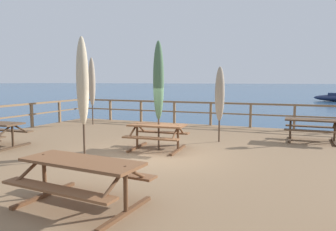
% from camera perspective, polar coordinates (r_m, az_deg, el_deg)
% --- Properties ---
extents(ground_plane, '(600.00, 600.00, 0.00)m').
position_cam_1_polar(ground_plane, '(9.25, -2.28, -10.85)').
color(ground_plane, navy).
extents(wooden_deck, '(14.77, 12.89, 0.65)m').
position_cam_1_polar(wooden_deck, '(9.16, -2.28, -8.90)').
color(wooden_deck, '#846647').
rests_on(wooden_deck, ground).
extents(railing_waterside_far, '(14.57, 0.10, 1.09)m').
position_cam_1_polar(railing_waterside_far, '(14.87, 7.69, 1.11)').
color(railing_waterside_far, brown).
rests_on(railing_waterside_far, wooden_deck).
extents(picnic_table_mid_right, '(2.20, 1.57, 0.78)m').
position_cam_1_polar(picnic_table_mid_right, '(5.52, -15.22, -9.77)').
color(picnic_table_mid_right, brown).
rests_on(picnic_table_mid_right, wooden_deck).
extents(picnic_table_back_right, '(1.76, 1.42, 0.78)m').
position_cam_1_polar(picnic_table_back_right, '(11.89, 24.45, -1.63)').
color(picnic_table_back_right, brown).
rests_on(picnic_table_back_right, wooden_deck).
extents(picnic_table_front_right, '(1.76, 1.50, 0.78)m').
position_cam_1_polar(picnic_table_front_right, '(9.56, -1.97, -2.87)').
color(picnic_table_front_right, brown).
rests_on(picnic_table_front_right, wooden_deck).
extents(patio_umbrella_tall_front, '(0.32, 0.32, 2.54)m').
position_cam_1_polar(patio_umbrella_tall_front, '(10.80, 9.27, 3.78)').
color(patio_umbrella_tall_front, '#4C3828').
rests_on(patio_umbrella_tall_front, wooden_deck).
extents(patio_umbrella_tall_back_left, '(0.32, 0.32, 3.15)m').
position_cam_1_polar(patio_umbrella_tall_back_left, '(15.40, -13.50, 5.84)').
color(patio_umbrella_tall_back_left, '#4C3828').
rests_on(patio_umbrella_tall_back_left, wooden_deck).
extents(patio_umbrella_short_front, '(0.32, 0.32, 3.21)m').
position_cam_1_polar(patio_umbrella_short_front, '(8.61, -15.09, 5.86)').
color(patio_umbrella_short_front, '#4C3828').
rests_on(patio_umbrella_short_front, wooden_deck).
extents(patio_umbrella_tall_mid_right, '(0.32, 0.32, 3.24)m').
position_cam_1_polar(patio_umbrella_tall_mid_right, '(9.42, -1.71, 6.19)').
color(patio_umbrella_tall_mid_right, '#4C3828').
rests_on(patio_umbrella_tall_mid_right, wooden_deck).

